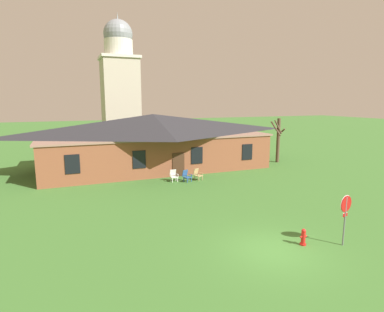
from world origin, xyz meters
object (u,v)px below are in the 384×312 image
lawn_chair_by_porch (174,175)px  fire_hydrant (303,237)px  lawn_chair_near_door (186,176)px  lawn_chair_left_end (198,174)px  stop_sign (346,210)px

lawn_chair_by_porch → fire_hydrant: lawn_chair_by_porch is taller
lawn_chair_near_door → lawn_chair_left_end: size_ratio=1.00×
stop_sign → fire_hydrant: bearing=157.4°
lawn_chair_by_porch → stop_sign: bearing=-76.3°
lawn_chair_by_porch → fire_hydrant: bearing=-82.6°
lawn_chair_by_porch → fire_hydrant: size_ratio=1.21×
lawn_chair_near_door → lawn_chair_left_end: 1.07m
stop_sign → lawn_chair_left_end: 13.90m
lawn_chair_by_porch → lawn_chair_near_door: bearing=-29.1°
stop_sign → lawn_chair_by_porch: 14.59m
lawn_chair_by_porch → lawn_chair_near_door: 1.07m
lawn_chair_left_end → stop_sign: bearing=-84.0°
stop_sign → lawn_chair_left_end: stop_sign is taller
lawn_chair_near_door → lawn_chair_by_porch: bearing=150.9°
stop_sign → fire_hydrant: stop_sign is taller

